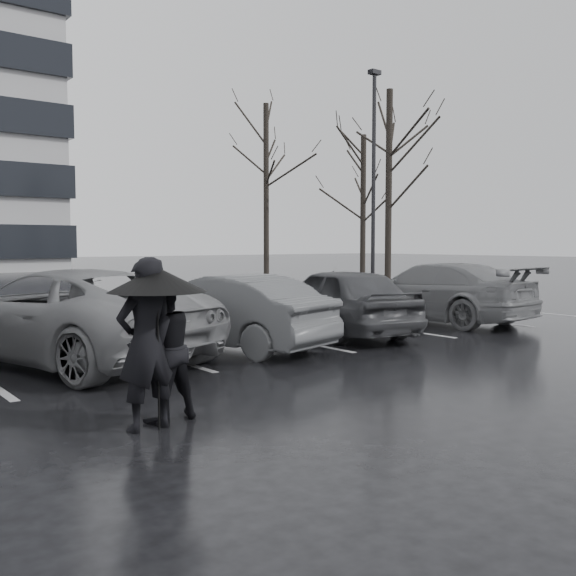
# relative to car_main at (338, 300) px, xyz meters

# --- Properties ---
(ground) EXTENTS (160.00, 160.00, 0.00)m
(ground) POSITION_rel_car_main_xyz_m (-1.89, -1.84, -0.71)
(ground) COLOR black
(ground) RESTS_ON ground
(car_main) EXTENTS (2.44, 4.42, 1.42)m
(car_main) POSITION_rel_car_main_xyz_m (0.00, 0.00, 0.00)
(car_main) COLOR black
(car_main) RESTS_ON ground
(car_west_a) EXTENTS (2.46, 4.28, 1.33)m
(car_west_a) POSITION_rel_car_main_xyz_m (-2.81, -0.14, -0.04)
(car_west_a) COLOR #313134
(car_west_a) RESTS_ON ground
(car_west_b) EXTENTS (3.90, 5.84, 1.49)m
(car_west_b) POSITION_rel_car_main_xyz_m (-5.50, 0.46, 0.03)
(car_west_b) COLOR #515053
(car_west_b) RESTS_ON ground
(car_east) EXTENTS (2.33, 5.04, 1.43)m
(car_east) POSITION_rel_car_main_xyz_m (3.28, 0.18, 0.00)
(car_east) COLOR #515053
(car_east) RESTS_ON ground
(pedestrian_left) EXTENTS (0.67, 0.47, 1.76)m
(pedestrian_left) POSITION_rel_car_main_xyz_m (-6.14, -3.88, 0.17)
(pedestrian_left) COLOR black
(pedestrian_left) RESTS_ON ground
(pedestrian_right) EXTENTS (0.81, 0.65, 1.56)m
(pedestrian_right) POSITION_rel_car_main_xyz_m (-5.87, -3.68, 0.07)
(pedestrian_right) COLOR black
(pedestrian_right) RESTS_ON ground
(umbrella) EXTENTS (0.99, 0.99, 1.68)m
(umbrella) POSITION_rel_car_main_xyz_m (-6.05, -3.96, 0.82)
(umbrella) COLOR black
(umbrella) RESTS_ON ground
(lamp_post) EXTENTS (0.44, 0.44, 8.11)m
(lamp_post) POSITION_rel_car_main_xyz_m (7.94, 6.86, 3.00)
(lamp_post) COLOR #9C9C9F
(lamp_post) RESTS_ON ground
(stall_stripes) EXTENTS (19.72, 5.00, 0.00)m
(stall_stripes) POSITION_rel_car_main_xyz_m (-2.69, 0.66, -0.71)
(stall_stripes) COLOR #9F9FA2
(stall_stripes) RESTS_ON ground
(tree_east) EXTENTS (0.26, 0.26, 8.00)m
(tree_east) POSITION_rel_car_main_xyz_m (10.11, 8.16, 3.29)
(tree_east) COLOR black
(tree_east) RESTS_ON ground
(tree_ne) EXTENTS (0.26, 0.26, 7.00)m
(tree_ne) POSITION_rel_car_main_xyz_m (12.61, 12.16, 2.79)
(tree_ne) COLOR black
(tree_ne) RESTS_ON ground
(tree_north) EXTENTS (0.26, 0.26, 8.50)m
(tree_north) POSITION_rel_car_main_xyz_m (9.11, 15.16, 3.54)
(tree_north) COLOR black
(tree_north) RESTS_ON ground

